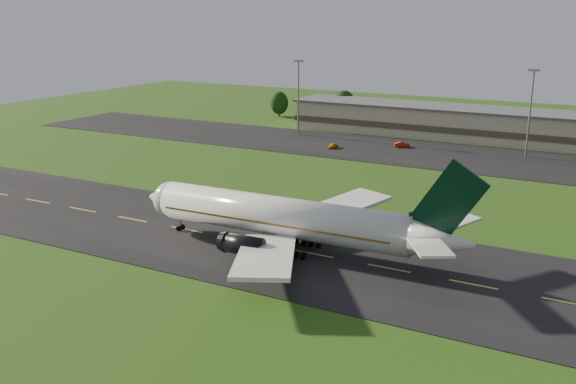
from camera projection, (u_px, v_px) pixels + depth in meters
The scene contains 9 objects.
ground at pixel (389, 269), 84.49m from camera, with size 360.00×360.00×0.00m, color #294D13.
taxiway at pixel (389, 269), 84.48m from camera, with size 220.00×30.00×0.10m, color black.
apron at pixel (497, 161), 145.52m from camera, with size 260.00×30.00×0.10m, color black.
airliner at pixel (286, 218), 90.29m from camera, with size 51.28×42.16×15.57m.
terminal at pixel (543, 130), 162.03m from camera, with size 145.00×16.00×8.40m.
light_mast_west at pixel (298, 89), 173.99m from camera, with size 2.40×1.20×20.35m.
light_mast_centre at pixel (531, 103), 146.59m from camera, with size 2.40×1.20×20.35m.
service_vehicle_a at pixel (333, 146), 159.26m from camera, with size 1.42×3.53×1.20m, color #CA970B.
service_vehicle_b at pixel (402, 145), 160.41m from camera, with size 1.36×3.91×1.29m, color #A5210B.
Camera 1 is at (25.58, -75.52, 32.57)m, focal length 40.00 mm.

